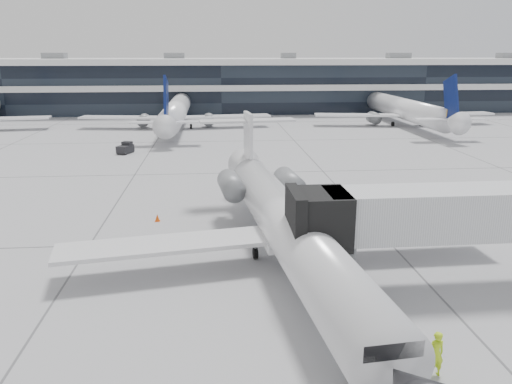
{
  "coord_description": "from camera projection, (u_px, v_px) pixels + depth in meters",
  "views": [
    {
      "loc": [
        -1.57,
        -31.61,
        12.27
      ],
      "look_at": [
        1.33,
        2.98,
        2.6
      ],
      "focal_mm": 35.0,
      "sensor_mm": 36.0,
      "label": 1
    }
  ],
  "objects": [
    {
      "name": "bg_jet_right",
      "position": [
        402.0,
        124.0,
        89.13
      ],
      "size": [
        32.0,
        40.0,
        9.6
      ],
      "primitive_type": null,
      "color": "white",
      "rests_on": "ground"
    },
    {
      "name": "far_tug",
      "position": [
        126.0,
        148.0,
        63.29
      ],
      "size": [
        2.1,
        2.6,
        1.44
      ],
      "rotation": [
        0.0,
        0.0,
        -0.39
      ],
      "color": "black",
      "rests_on": "ground"
    },
    {
      "name": "jet_bridge",
      "position": [
        474.0,
        213.0,
        26.2
      ],
      "size": [
        17.78,
        3.95,
        5.72
      ],
      "rotation": [
        0.0,
        0.0,
        0.01
      ],
      "color": "#B9BCBE",
      "rests_on": "ground"
    },
    {
      "name": "traffic_cone",
      "position": [
        157.0,
        218.0,
        37.69
      ],
      "size": [
        0.41,
        0.41,
        0.57
      ],
      "rotation": [
        0.0,
        0.0,
        -0.05
      ],
      "color": "#E44C0C",
      "rests_on": "ground"
    },
    {
      "name": "ramp_worker",
      "position": [
        436.0,
        354.0,
        19.45
      ],
      "size": [
        0.74,
        0.52,
        1.93
      ],
      "primitive_type": "imported",
      "rotation": [
        0.0,
        0.0,
        3.23
      ],
      "color": "#B8E918",
      "rests_on": "ground"
    },
    {
      "name": "ground",
      "position": [
        240.0,
        241.0,
        33.76
      ],
      "size": [
        220.0,
        220.0,
        0.0
      ],
      "primitive_type": "plane",
      "color": "gray",
      "rests_on": "ground"
    },
    {
      "name": "bg_jet_center",
      "position": [
        177.0,
        127.0,
        85.92
      ],
      "size": [
        32.0,
        40.0,
        9.6
      ],
      "primitive_type": null,
      "color": "white",
      "rests_on": "ground"
    },
    {
      "name": "regional_jet",
      "position": [
        287.0,
        224.0,
        29.33
      ],
      "size": [
        26.43,
        33.01,
        7.62
      ],
      "rotation": [
        0.0,
        0.0,
        0.1
      ],
      "color": "silver",
      "rests_on": "ground"
    },
    {
      "name": "terminal",
      "position": [
        221.0,
        87.0,
        111.14
      ],
      "size": [
        170.0,
        22.0,
        10.0
      ],
      "primitive_type": "cube",
      "color": "black",
      "rests_on": "ground"
    }
  ]
}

